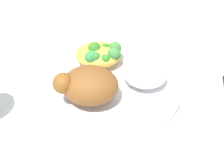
% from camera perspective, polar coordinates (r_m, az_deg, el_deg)
% --- Properties ---
extents(ground_plane, '(2.00, 2.00, 0.00)m').
position_cam_1_polar(ground_plane, '(0.49, -0.00, -2.13)').
color(ground_plane, silver).
extents(plate, '(0.27, 0.27, 0.01)m').
position_cam_1_polar(plate, '(0.48, -0.00, -1.49)').
color(plate, white).
rests_on(plate, ground_plane).
extents(roasted_chicken, '(0.11, 0.08, 0.06)m').
position_cam_1_polar(roasted_chicken, '(0.42, -5.71, -2.43)').
color(roasted_chicken, brown).
rests_on(roasted_chicken, plate).
extents(rice_pile, '(0.08, 0.08, 0.04)m').
position_cam_1_polar(rice_pile, '(0.46, 7.71, 0.01)').
color(rice_pile, white).
rests_on(rice_pile, plate).
extents(mac_cheese_with_broccoli, '(0.10, 0.08, 0.04)m').
position_cam_1_polar(mac_cheese_with_broccoli, '(0.51, -2.91, 4.85)').
color(mac_cheese_with_broccoli, gold).
rests_on(mac_cheese_with_broccoli, plate).
extents(fork, '(0.04, 0.14, 0.01)m').
position_cam_1_polar(fork, '(0.49, 19.79, -4.57)').
color(fork, silver).
rests_on(fork, ground_plane).
extents(napkin, '(0.10, 0.11, 0.00)m').
position_cam_1_polar(napkin, '(0.61, -18.56, 6.03)').
color(napkin, white).
rests_on(napkin, ground_plane).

